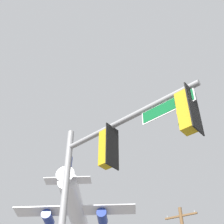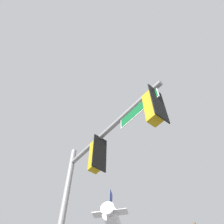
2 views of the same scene
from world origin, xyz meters
name	(u,v)px [view 2 (image 2 of 2)]	position (x,y,z in m)	size (l,w,h in m)	color
signal_pole_near	(97,174)	(-7.29, -5.63, 5.08)	(4.67, 0.63, 7.13)	gray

